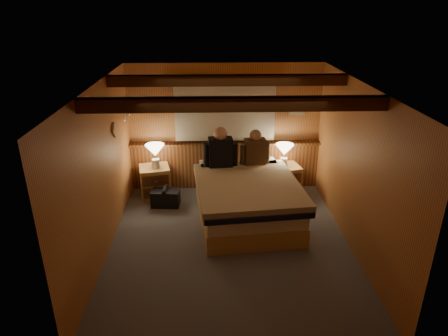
{
  "coord_description": "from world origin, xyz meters",
  "views": [
    {
      "loc": [
        -0.27,
        -5.14,
        3.42
      ],
      "look_at": [
        -0.08,
        0.4,
        1.08
      ],
      "focal_mm": 32.0,
      "sensor_mm": 36.0,
      "label": 1
    }
  ],
  "objects_px": {
    "nightstand_right": "(285,180)",
    "duffel_bag": "(166,198)",
    "person_right": "(255,150)",
    "lamp_left": "(155,152)",
    "nightstand_left": "(155,182)",
    "lamp_right": "(284,151)",
    "bed": "(246,199)",
    "person_left": "(220,150)"
  },
  "relations": [
    {
      "from": "lamp_left",
      "to": "bed",
      "type": "bearing_deg",
      "value": -28.93
    },
    {
      "from": "nightstand_left",
      "to": "lamp_right",
      "type": "bearing_deg",
      "value": -11.91
    },
    {
      "from": "bed",
      "to": "duffel_bag",
      "type": "relative_size",
      "value": 4.36
    },
    {
      "from": "nightstand_right",
      "to": "duffel_bag",
      "type": "height_order",
      "value": "nightstand_right"
    },
    {
      "from": "nightstand_left",
      "to": "lamp_right",
      "type": "distance_m",
      "value": 2.47
    },
    {
      "from": "nightstand_left",
      "to": "person_left",
      "type": "distance_m",
      "value": 1.44
    },
    {
      "from": "lamp_left",
      "to": "lamp_right",
      "type": "distance_m",
      "value": 2.36
    },
    {
      "from": "duffel_bag",
      "to": "nightstand_left",
      "type": "bearing_deg",
      "value": 123.98
    },
    {
      "from": "lamp_left",
      "to": "duffel_bag",
      "type": "height_order",
      "value": "lamp_left"
    },
    {
      "from": "nightstand_left",
      "to": "person_left",
      "type": "bearing_deg",
      "value": -24.73
    },
    {
      "from": "bed",
      "to": "person_right",
      "type": "bearing_deg",
      "value": 68.52
    },
    {
      "from": "bed",
      "to": "person_left",
      "type": "relative_size",
      "value": 3.04
    },
    {
      "from": "bed",
      "to": "lamp_right",
      "type": "distance_m",
      "value": 1.3
    },
    {
      "from": "nightstand_right",
      "to": "lamp_left",
      "type": "height_order",
      "value": "lamp_left"
    },
    {
      "from": "nightstand_right",
      "to": "person_right",
      "type": "bearing_deg",
      "value": -173.17
    },
    {
      "from": "person_left",
      "to": "person_right",
      "type": "height_order",
      "value": "person_left"
    },
    {
      "from": "lamp_left",
      "to": "lamp_right",
      "type": "height_order",
      "value": "lamp_left"
    },
    {
      "from": "bed",
      "to": "nightstand_left",
      "type": "distance_m",
      "value": 1.87
    },
    {
      "from": "bed",
      "to": "person_left",
      "type": "height_order",
      "value": "person_left"
    },
    {
      "from": "lamp_left",
      "to": "lamp_right",
      "type": "xyz_separation_m",
      "value": [
        2.36,
        0.05,
        -0.03
      ]
    },
    {
      "from": "lamp_right",
      "to": "duffel_bag",
      "type": "bearing_deg",
      "value": -169.63
    },
    {
      "from": "nightstand_left",
      "to": "person_right",
      "type": "relative_size",
      "value": 0.95
    },
    {
      "from": "lamp_right",
      "to": "person_left",
      "type": "relative_size",
      "value": 0.58
    },
    {
      "from": "duffel_bag",
      "to": "person_right",
      "type": "bearing_deg",
      "value": 11.62
    },
    {
      "from": "lamp_left",
      "to": "person_right",
      "type": "relative_size",
      "value": 0.69
    },
    {
      "from": "nightstand_left",
      "to": "lamp_left",
      "type": "bearing_deg",
      "value": -54.94
    },
    {
      "from": "nightstand_right",
      "to": "lamp_right",
      "type": "relative_size",
      "value": 1.39
    },
    {
      "from": "nightstand_right",
      "to": "duffel_bag",
      "type": "relative_size",
      "value": 1.16
    },
    {
      "from": "bed",
      "to": "duffel_bag",
      "type": "bearing_deg",
      "value": 153.72
    },
    {
      "from": "nightstand_right",
      "to": "duffel_bag",
      "type": "xyz_separation_m",
      "value": [
        -2.22,
        -0.42,
        -0.13
      ]
    },
    {
      "from": "nightstand_left",
      "to": "duffel_bag",
      "type": "height_order",
      "value": "nightstand_left"
    },
    {
      "from": "lamp_right",
      "to": "person_right",
      "type": "distance_m",
      "value": 0.6
    },
    {
      "from": "lamp_right",
      "to": "nightstand_left",
      "type": "bearing_deg",
      "value": -179.91
    },
    {
      "from": "lamp_left",
      "to": "person_left",
      "type": "bearing_deg",
      "value": -11.25
    },
    {
      "from": "duffel_bag",
      "to": "nightstand_right",
      "type": "bearing_deg",
      "value": 14.71
    },
    {
      "from": "nightstand_right",
      "to": "person_right",
      "type": "height_order",
      "value": "person_right"
    },
    {
      "from": "bed",
      "to": "person_right",
      "type": "distance_m",
      "value": 0.97
    },
    {
      "from": "nightstand_right",
      "to": "nightstand_left",
      "type": "bearing_deg",
      "value": 168.87
    },
    {
      "from": "nightstand_left",
      "to": "lamp_right",
      "type": "xyz_separation_m",
      "value": [
        2.4,
        0.0,
        0.58
      ]
    },
    {
      "from": "bed",
      "to": "nightstand_left",
      "type": "relative_size",
      "value": 3.6
    },
    {
      "from": "lamp_right",
      "to": "person_right",
      "type": "bearing_deg",
      "value": -161.81
    },
    {
      "from": "person_right",
      "to": "person_left",
      "type": "bearing_deg",
      "value": -178.11
    }
  ]
}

